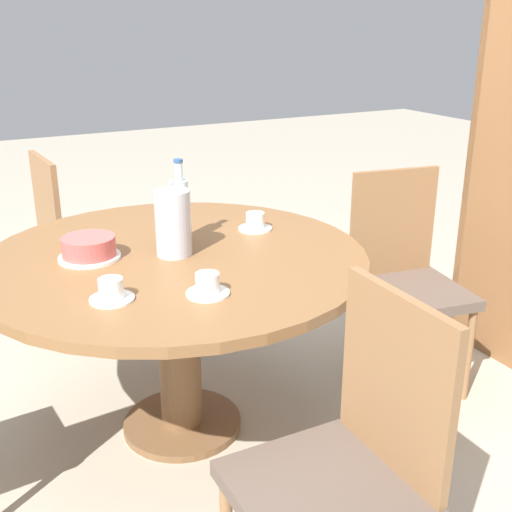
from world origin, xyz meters
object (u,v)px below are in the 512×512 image
(water_bottle, at_px, (180,209))
(cup_b, at_px, (255,223))
(chair_d, at_px, (79,242))
(coffee_pot, at_px, (172,221))
(cake_main, at_px, (89,248))
(cup_c, at_px, (208,286))
(cup_a, at_px, (111,291))
(chair_c, at_px, (405,275))
(chair_b, at_px, (346,466))

(water_bottle, relative_size, cup_b, 2.35)
(chair_d, distance_m, coffee_pot, 1.06)
(chair_d, relative_size, cake_main, 4.27)
(coffee_pot, bearing_deg, cup_c, -5.30)
(cup_a, bearing_deg, cup_c, 70.65)
(chair_c, height_order, cup_a, chair_c)
(chair_d, height_order, cup_a, chair_d)
(cake_main, bearing_deg, chair_d, 170.57)
(chair_b, height_order, water_bottle, water_bottle)
(chair_c, height_order, chair_d, same)
(chair_c, relative_size, water_bottle, 2.92)
(chair_d, bearing_deg, cup_b, -152.84)
(chair_d, xyz_separation_m, cup_b, (0.87, 0.52, 0.26))
(chair_d, distance_m, cup_c, 1.40)
(chair_d, bearing_deg, cup_a, 168.29)
(chair_d, bearing_deg, chair_b, -178.48)
(chair_d, distance_m, water_bottle, 0.97)
(chair_d, xyz_separation_m, cup_a, (1.28, -0.18, 0.26))
(coffee_pot, bearing_deg, water_bottle, 146.89)
(chair_b, relative_size, chair_c, 1.00)
(cup_b, bearing_deg, chair_c, 70.04)
(cake_main, height_order, cup_c, cake_main)
(coffee_pot, height_order, water_bottle, water_bottle)
(chair_b, height_order, cup_a, chair_b)
(coffee_pot, height_order, cup_b, coffee_pot)
(water_bottle, height_order, cake_main, water_bottle)
(chair_c, distance_m, coffee_pot, 1.07)
(cake_main, relative_size, cup_a, 1.60)
(water_bottle, bearing_deg, cake_main, -87.62)
(coffee_pot, distance_m, cake_main, 0.31)
(cup_c, bearing_deg, coffee_pot, 174.70)
(chair_b, relative_size, chair_d, 1.00)
(cake_main, distance_m, cup_b, 0.67)
(water_bottle, xyz_separation_m, cup_c, (0.49, -0.11, -0.10))
(coffee_pot, xyz_separation_m, cup_a, (0.29, -0.31, -0.10))
(cake_main, bearing_deg, cup_b, 91.89)
(chair_b, distance_m, chair_c, 1.31)
(chair_c, relative_size, cup_b, 6.85)
(chair_d, relative_size, cup_a, 6.85)
(chair_c, xyz_separation_m, cup_a, (0.19, -1.31, 0.26))
(water_bottle, xyz_separation_m, cake_main, (0.01, -0.35, -0.09))
(chair_b, xyz_separation_m, coffee_pot, (-1.00, -0.06, 0.36))
(cake_main, bearing_deg, water_bottle, 92.38)
(chair_b, relative_size, cake_main, 4.27)
(chair_b, height_order, cup_c, chair_b)
(coffee_pot, bearing_deg, chair_d, -172.57)
(cup_a, distance_m, cup_c, 0.29)
(coffee_pot, bearing_deg, chair_b, 3.16)
(water_bottle, bearing_deg, chair_b, -0.96)
(chair_d, bearing_deg, coffee_pot, -176.33)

